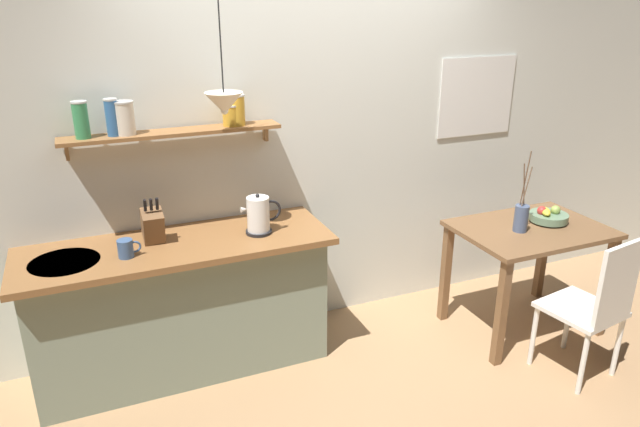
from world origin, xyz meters
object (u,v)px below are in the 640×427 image
fruit_bowl (548,216)px  pendant_lamp (224,103)px  twig_vase (521,217)px  knife_block (153,225)px  dining_chair_near (595,304)px  electric_kettle (259,215)px  coffee_mug_by_sink (126,248)px  dining_table (529,244)px

fruit_bowl → pendant_lamp: (-2.14, 0.38, 0.87)m
twig_vase → pendant_lamp: pendant_lamp is taller
fruit_bowl → knife_block: (-2.59, 0.45, 0.17)m
pendant_lamp → dining_chair_near: bearing=-28.1°
dining_chair_near → knife_block: size_ratio=3.29×
dining_chair_near → electric_kettle: size_ratio=3.71×
dining_chair_near → twig_vase: (-0.09, 0.60, 0.36)m
fruit_bowl → coffee_mug_by_sink: (-2.77, 0.30, 0.11)m
coffee_mug_by_sink → pendant_lamp: (0.62, 0.08, 0.75)m
twig_vase → pendant_lamp: (-1.85, 0.43, 0.81)m
dining_chair_near → electric_kettle: (-1.78, 1.01, 0.48)m
twig_vase → knife_block: size_ratio=1.91×
fruit_bowl → pendant_lamp: bearing=170.0°
electric_kettle → coffee_mug_by_sink: bearing=-176.6°
twig_vase → electric_kettle: 1.74m
dining_table → electric_kettle: (-1.81, 0.38, 0.35)m
knife_block → pendant_lamp: bearing=-8.8°
dining_table → fruit_bowl: bearing=10.6°
twig_vase → knife_block: (-2.30, 0.50, 0.12)m
dining_table → pendant_lamp: (-1.97, 0.41, 1.04)m
electric_kettle → pendant_lamp: pendant_lamp is taller
pendant_lamp → coffee_mug_by_sink: bearing=-173.0°
electric_kettle → twig_vase: bearing=-13.5°
twig_vase → electric_kettle: size_ratio=2.15×
coffee_mug_by_sink → fruit_bowl: bearing=-6.3°
twig_vase → coffee_mug_by_sink: 2.50m
dining_chair_near → knife_block: (-2.40, 1.11, 0.47)m
electric_kettle → knife_block: (-0.62, 0.10, -0.00)m
electric_kettle → pendant_lamp: bearing=169.9°
dining_chair_near → pendant_lamp: 2.50m
dining_table → pendant_lamp: bearing=168.3°
knife_block → coffee_mug_by_sink: bearing=-139.5°
dining_table → dining_chair_near: size_ratio=1.05×
fruit_bowl → knife_block: knife_block is taller
dining_chair_near → twig_vase: twig_vase is taller
dining_chair_near → coffee_mug_by_sink: size_ratio=7.36×
dining_chair_near → fruit_bowl: size_ratio=3.65×
twig_vase → pendant_lamp: bearing=166.8°
dining_chair_near → coffee_mug_by_sink: (-2.57, 0.96, 0.41)m
fruit_bowl → twig_vase: bearing=-169.6°
fruit_bowl → knife_block: bearing=170.2°
coffee_mug_by_sink → twig_vase: bearing=-8.2°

